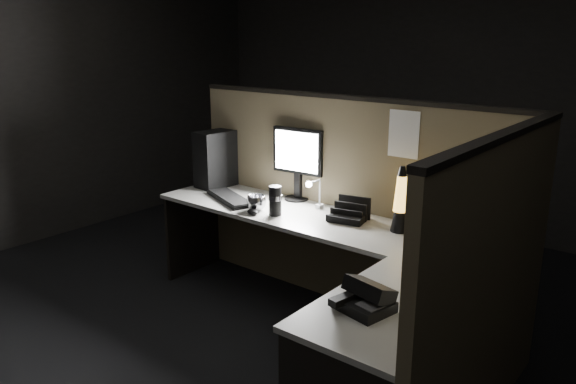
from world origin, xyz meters
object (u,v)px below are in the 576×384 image
Objects in this scene: pc_tower at (221,158)px; desk_phone at (365,298)px; keyboard at (230,198)px; lava_lamp at (401,205)px; monitor at (298,157)px.

desk_phone is at bearing -24.11° from pc_tower.
keyboard is 1.22× the size of lava_lamp.
monitor is 1.28× the size of lava_lamp.
monitor reaches higher than desk_phone.
lava_lamp reaches higher than desk_phone.
monitor is 1.05× the size of keyboard.
monitor is 2.00× the size of desk_phone.
pc_tower reaches higher than keyboard.
monitor reaches higher than keyboard.
keyboard is at bearing -172.24° from lava_lamp.
keyboard is 1.34m from lava_lamp.
lava_lamp is at bearing 29.40° from keyboard.
pc_tower is 0.88× the size of keyboard.
desk_phone is (2.06, -1.13, -0.17)m from pc_tower.
lava_lamp reaches higher than keyboard.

